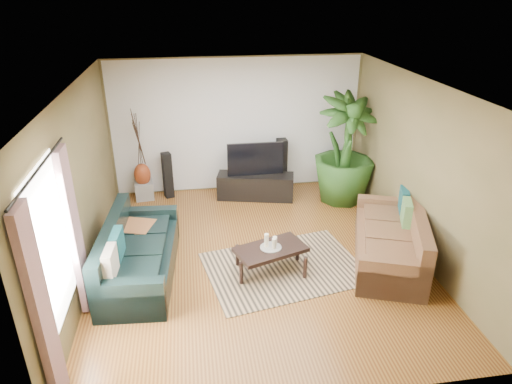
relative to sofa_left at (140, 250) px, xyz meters
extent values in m
plane|color=#915E25|center=(1.77, 0.19, -0.42)|extent=(5.50, 5.50, 0.00)
plane|color=white|center=(1.77, 0.19, 2.28)|extent=(5.50, 5.50, 0.00)
plane|color=brown|center=(1.77, 2.94, 0.93)|extent=(5.00, 0.00, 5.00)
plane|color=brown|center=(1.77, -2.56, 0.93)|extent=(5.00, 0.00, 5.00)
plane|color=brown|center=(-0.73, 0.19, 0.92)|extent=(0.00, 5.50, 5.50)
plane|color=brown|center=(4.27, 0.19, 0.92)|extent=(0.00, 5.50, 5.50)
plane|color=white|center=(1.77, 2.93, 0.93)|extent=(4.90, 0.00, 4.90)
plane|color=white|center=(-0.71, -1.41, 0.97)|extent=(0.00, 1.80, 1.80)
cube|color=gray|center=(-0.66, -2.16, 0.72)|extent=(0.08, 0.35, 2.20)
cube|color=gray|center=(-0.66, -0.66, 0.72)|extent=(0.08, 0.35, 2.20)
cylinder|color=black|center=(-0.66, -1.41, 1.87)|extent=(0.03, 1.90, 0.03)
cube|color=black|center=(0.00, 0.00, 0.00)|extent=(1.09, 2.24, 0.85)
cube|color=brown|center=(3.76, -0.15, 0.00)|extent=(1.63, 2.33, 0.85)
cube|color=tan|center=(2.12, -0.16, -0.42)|extent=(2.57, 2.04, 0.01)
cube|color=black|center=(1.90, -0.21, -0.22)|extent=(1.14, 0.86, 0.42)
cylinder|color=gray|center=(1.90, -0.21, 0.00)|extent=(0.31, 0.31, 0.01)
cylinder|color=white|center=(1.84, -0.18, 0.11)|extent=(0.06, 0.06, 0.20)
cylinder|color=beige|center=(1.94, -0.25, 0.08)|extent=(0.06, 0.06, 0.16)
cylinder|color=beige|center=(1.97, -0.15, 0.07)|extent=(0.06, 0.06, 0.13)
cube|color=black|center=(2.06, 2.38, -0.17)|extent=(1.56, 0.77, 0.50)
cube|color=black|center=(2.06, 2.40, 0.40)|extent=(1.10, 0.06, 0.65)
cube|color=black|center=(0.34, 2.69, 0.04)|extent=(0.22, 0.23, 0.93)
cube|color=black|center=(2.65, 2.69, 0.13)|extent=(0.20, 0.23, 1.10)
imported|color=#234B19|center=(3.74, 2.06, 0.63)|extent=(1.45, 1.45, 2.11)
cylinder|color=black|center=(3.74, 2.06, -0.27)|extent=(0.39, 0.39, 0.30)
cube|color=gray|center=(-0.15, 2.69, -0.25)|extent=(0.40, 0.40, 0.35)
ellipsoid|color=maroon|center=(-0.15, 2.69, 0.09)|extent=(0.32, 0.32, 0.45)
cube|color=#935830|center=(-0.08, 0.58, -0.16)|extent=(0.62, 0.62, 0.52)
camera|label=1|loc=(0.83, -5.84, 3.54)|focal=32.00mm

